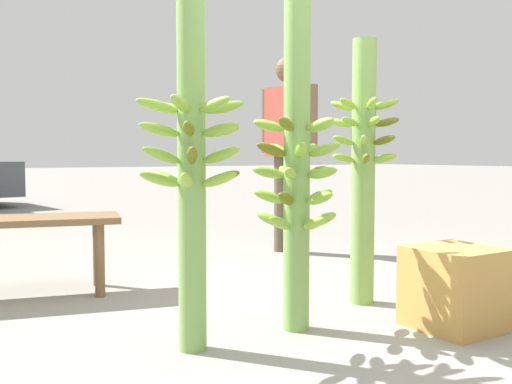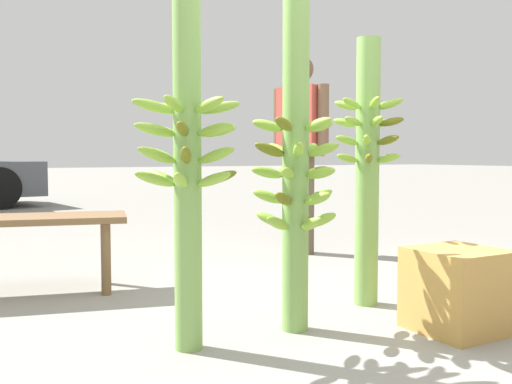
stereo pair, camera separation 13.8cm
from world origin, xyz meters
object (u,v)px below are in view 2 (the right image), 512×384
object	(u,v)px
banana_stalk_right	(367,166)
market_bench	(7,228)
banana_stalk_center	(296,164)
vendor_person	(300,135)
produce_crate	(458,290)
banana_stalk_left	(187,156)

from	to	relation	value
banana_stalk_right	market_bench	xyz separation A→B (m)	(-1.80, 1.24, -0.39)
banana_stalk_center	market_bench	distance (m)	1.91
banana_stalk_right	vendor_person	xyz separation A→B (m)	(0.63, 1.66, 0.24)
market_bench	banana_stalk_center	bearing A→B (deg)	-37.59
banana_stalk_center	vendor_person	world-z (taller)	vendor_person
banana_stalk_right	produce_crate	xyz separation A→B (m)	(0.06, -0.61, -0.60)
banana_stalk_left	produce_crate	xyz separation A→B (m)	(1.26, -0.39, -0.66)
banana_stalk_center	banana_stalk_right	bearing A→B (deg)	18.89
banana_stalk_center	banana_stalk_right	distance (m)	0.66
market_bench	produce_crate	world-z (taller)	market_bench
banana_stalk_left	market_bench	distance (m)	1.64
market_bench	banana_stalk_left	bearing A→B (deg)	-53.93
vendor_person	produce_crate	world-z (taller)	vendor_person
banana_stalk_center	produce_crate	bearing A→B (deg)	-30.06
produce_crate	vendor_person	bearing A→B (deg)	76.11
banana_stalk_right	produce_crate	bearing A→B (deg)	-83.97
banana_stalk_left	vendor_person	bearing A→B (deg)	45.97
produce_crate	banana_stalk_center	bearing A→B (deg)	149.94
banana_stalk_center	vendor_person	bearing A→B (deg)	56.27
vendor_person	market_bench	world-z (taller)	vendor_person
banana_stalk_left	vendor_person	size ratio (longest dim) A/B	0.97
vendor_person	market_bench	distance (m)	2.54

